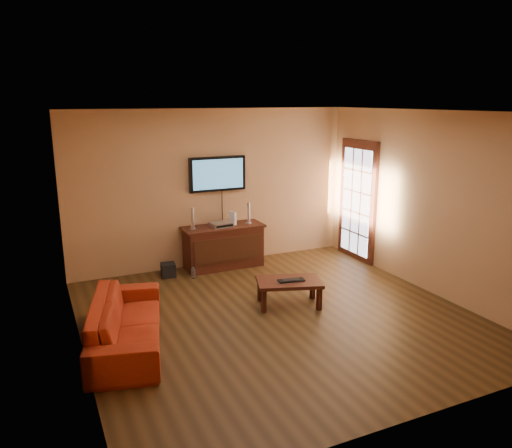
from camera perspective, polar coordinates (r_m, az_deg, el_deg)
ground_plane at (r=6.85m, az=2.57°, el=-10.50°), size 5.00×5.00×0.00m
room_walls at (r=6.89m, az=0.34°, el=4.39°), size 5.00×5.00×5.00m
french_door at (r=9.16m, az=11.51°, el=2.49°), size 0.07×1.02×2.22m
media_console at (r=8.65m, az=-3.74°, el=-2.57°), size 1.40×0.54×0.74m
television at (r=8.59m, az=-4.41°, el=5.73°), size 1.00×0.08×0.59m
coffee_table at (r=7.08m, az=3.81°, el=-6.86°), size 1.02×0.79×0.37m
sofa at (r=6.16m, az=-14.65°, el=-9.99°), size 1.03×2.05×0.77m
speaker_left at (r=8.38m, az=-7.25°, el=0.55°), size 0.10×0.10×0.36m
speaker_right at (r=8.68m, az=-0.85°, el=1.16°), size 0.10×0.10×0.37m
av_receiver at (r=8.49m, az=-3.99°, el=-0.05°), size 0.39×0.30×0.08m
game_console at (r=8.63m, az=-2.68°, el=0.68°), size 0.09×0.17×0.22m
subwoofer at (r=8.37m, az=-9.99°, el=-5.19°), size 0.25×0.25×0.23m
bottle at (r=8.24m, az=-7.19°, el=-5.58°), size 0.07×0.07×0.19m
keyboard at (r=7.04m, az=4.05°, el=-6.43°), size 0.39×0.20×0.02m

